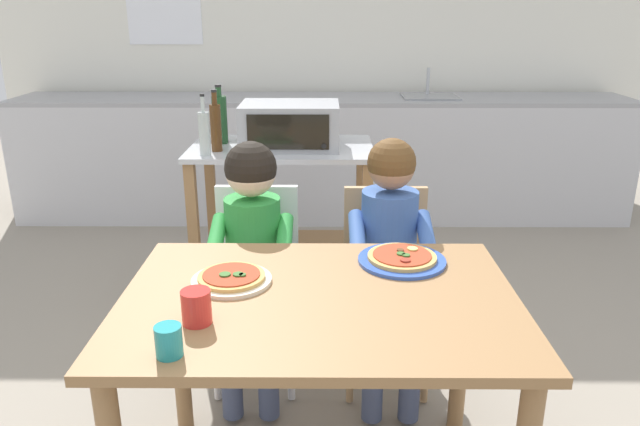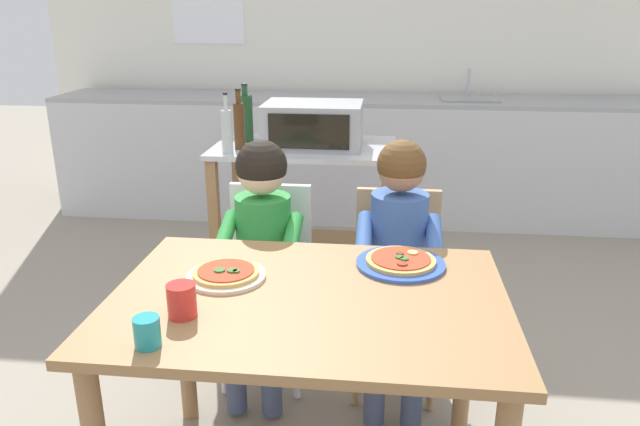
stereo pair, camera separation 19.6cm
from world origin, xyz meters
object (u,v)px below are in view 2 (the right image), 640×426
(child_in_green_shirt, at_px, (261,236))
(kitchen_island_cart, at_px, (305,200))
(pizza_plate_cream, at_px, (226,274))
(drinking_cup_red, at_px, (182,300))
(drinking_cup_teal, at_px, (147,332))
(toaster_oven, at_px, (313,125))
(bottle_brown_beer, at_px, (246,117))
(bottle_dark_olive_oil, at_px, (239,124))
(dining_table, at_px, (309,329))
(pizza_plate_blue_rimmed, at_px, (401,262))
(bottle_squat_spirits, at_px, (227,130))
(child_in_blue_striped_shirt, at_px, (398,245))
(dining_chair_left, at_px, (268,268))
(dining_chair_right, at_px, (396,276))

(child_in_green_shirt, bearing_deg, kitchen_island_cart, 85.16)
(child_in_green_shirt, distance_m, pizza_plate_cream, 0.51)
(drinking_cup_red, xyz_separation_m, drinking_cup_teal, (-0.03, -0.16, -0.01))
(kitchen_island_cart, bearing_deg, toaster_oven, -19.72)
(bottle_brown_beer, bearing_deg, bottle_dark_olive_oil, -86.83)
(toaster_oven, distance_m, dining_table, 1.43)
(bottle_dark_olive_oil, relative_size, pizza_plate_blue_rimmed, 1.03)
(drinking_cup_red, bearing_deg, bottle_squat_spirits, 99.36)
(pizza_plate_blue_rimmed, bearing_deg, bottle_squat_spirits, 130.63)
(bottle_brown_beer, xyz_separation_m, child_in_blue_striped_shirt, (0.78, -0.88, -0.32))
(pizza_plate_cream, bearing_deg, toaster_oven, 85.01)
(bottle_brown_beer, distance_m, child_in_green_shirt, 0.95)
(pizza_plate_cream, xyz_separation_m, drinking_cup_teal, (-0.09, -0.40, 0.03))
(kitchen_island_cart, relative_size, drinking_cup_red, 9.85)
(bottle_brown_beer, distance_m, dining_chair_left, 0.93)
(dining_chair_left, bearing_deg, kitchen_island_cart, 84.32)
(drinking_cup_teal, bearing_deg, child_in_blue_striped_shirt, 55.03)
(child_in_blue_striped_shirt, bearing_deg, dining_chair_right, 90.00)
(dining_table, relative_size, drinking_cup_teal, 14.72)
(bottle_brown_beer, relative_size, bottle_dark_olive_oil, 1.01)
(bottle_squat_spirits, xyz_separation_m, child_in_blue_striped_shirt, (0.81, -0.61, -0.30))
(child_in_blue_striped_shirt, height_order, pizza_plate_cream, child_in_blue_striped_shirt)
(dining_chair_left, xyz_separation_m, drinking_cup_teal, (-0.09, -1.03, 0.29))
(bottle_dark_olive_oil, bearing_deg, dining_chair_right, -36.88)
(bottle_squat_spirits, relative_size, drinking_cup_teal, 3.67)
(drinking_cup_red, bearing_deg, bottle_dark_olive_oil, 97.28)
(bottle_dark_olive_oil, bearing_deg, bottle_brown_beer, 93.17)
(dining_chair_left, bearing_deg, toaster_oven, 80.36)
(child_in_green_shirt, height_order, drinking_cup_red, child_in_green_shirt)
(bottle_dark_olive_oil, height_order, child_in_green_shirt, bottle_dark_olive_oil)
(child_in_blue_striped_shirt, bearing_deg, bottle_dark_olive_oil, 137.81)
(child_in_green_shirt, xyz_separation_m, drinking_cup_teal, (-0.09, -0.91, 0.09))
(bottle_squat_spirits, distance_m, pizza_plate_cream, 1.16)
(bottle_brown_beer, xyz_separation_m, dining_chair_left, (0.25, -0.74, -0.50))
(dining_table, xyz_separation_m, pizza_plate_blue_rimmed, (0.27, 0.24, 0.12))
(drinking_cup_red, bearing_deg, child_in_blue_striped_shirt, 51.30)
(child_in_green_shirt, xyz_separation_m, child_in_blue_striped_shirt, (0.54, -0.02, -0.01))
(child_in_blue_striped_shirt, bearing_deg, pizza_plate_blue_rimmed, -89.97)
(dining_chair_left, distance_m, drinking_cup_red, 0.92)
(bottle_squat_spirits, height_order, dining_chair_right, bottle_squat_spirits)
(child_in_blue_striped_shirt, xyz_separation_m, pizza_plate_cream, (-0.54, -0.49, 0.07))
(bottle_brown_beer, bearing_deg, kitchen_island_cart, -12.00)
(toaster_oven, height_order, drinking_cup_teal, toaster_oven)
(bottle_squat_spirits, distance_m, bottle_dark_olive_oil, 0.10)
(dining_chair_right, bearing_deg, toaster_oven, 122.05)
(dining_chair_left, relative_size, drinking_cup_teal, 10.37)
(bottle_brown_beer, xyz_separation_m, pizza_plate_cream, (0.25, -1.37, -0.24))
(bottle_dark_olive_oil, height_order, drinking_cup_red, bottle_dark_olive_oil)
(dining_chair_left, relative_size, dining_chair_right, 1.00)
(dining_chair_right, height_order, child_in_blue_striped_shirt, child_in_blue_striped_shirt)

